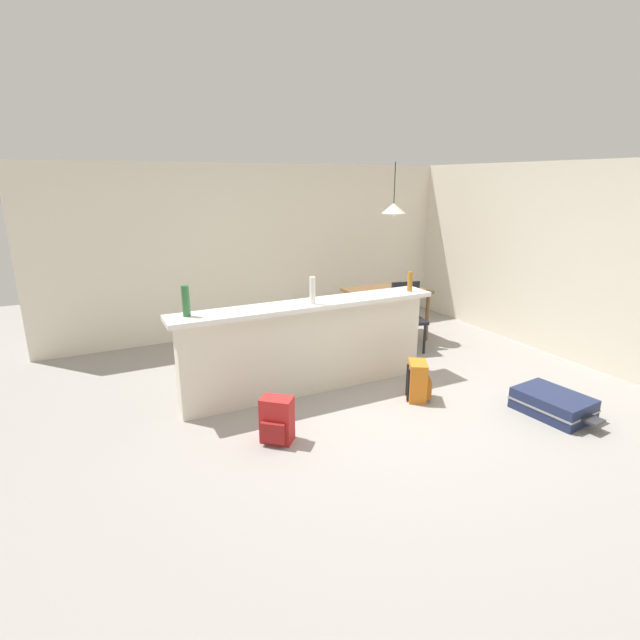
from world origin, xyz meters
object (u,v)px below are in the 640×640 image
object	(u,v)px
pendant_lamp	(394,208)
backpack_orange	(418,381)
bottle_green	(186,301)
dining_table	(386,296)
suitcase_flat_navy	(553,404)
backpack_red	(277,421)
bottle_white	(312,290)
bottle_amber	(410,281)
dining_chair_near_partition	(407,313)

from	to	relation	value
pendant_lamp	backpack_orange	size ratio (longest dim) A/B	1.74
bottle_green	dining_table	world-z (taller)	bottle_green
pendant_lamp	suitcase_flat_navy	distance (m)	3.31
pendant_lamp	suitcase_flat_navy	world-z (taller)	pendant_lamp
backpack_red	suitcase_flat_navy	bearing A→B (deg)	-15.74
bottle_white	pendant_lamp	world-z (taller)	pendant_lamp
bottle_amber	backpack_red	distance (m)	2.35
pendant_lamp	backpack_red	xyz separation A→B (m)	(-2.60, -2.04, -1.68)
bottle_white	suitcase_flat_navy	size ratio (longest dim) A/B	0.33
backpack_red	bottle_green	bearing A→B (deg)	121.67
bottle_green	pendant_lamp	world-z (taller)	pendant_lamp
bottle_green	bottle_white	world-z (taller)	bottle_green
dining_table	suitcase_flat_navy	xyz separation A→B (m)	(0.16, -2.76, -0.54)
bottle_white	suitcase_flat_navy	bearing A→B (deg)	-38.23
dining_table	backpack_orange	size ratio (longest dim) A/B	2.62
bottle_amber	backpack_red	world-z (taller)	bottle_amber
backpack_red	bottle_amber	bearing A→B (deg)	21.87
dining_chair_near_partition	bottle_white	bearing A→B (deg)	-157.81
bottle_amber	dining_chair_near_partition	xyz separation A→B (m)	(0.52, 0.70, -0.62)
bottle_white	suitcase_flat_navy	distance (m)	2.68
dining_table	bottle_amber	bearing A→B (deg)	-112.95
pendant_lamp	backpack_orange	xyz separation A→B (m)	(-0.93, -1.90, -1.68)
bottle_amber	backpack_red	xyz separation A→B (m)	(-2.00, -0.80, -0.93)
bottle_white	backpack_orange	distance (m)	1.49
bottle_amber	pendant_lamp	xyz separation A→B (m)	(0.59, 1.23, 0.75)
bottle_white	dining_table	size ratio (longest dim) A/B	0.26
bottle_amber	backpack_orange	bearing A→B (deg)	-116.45
bottle_white	bottle_amber	size ratio (longest dim) A/B	1.26
bottle_green	pendant_lamp	xyz separation A→B (m)	(3.14, 1.15, 0.72)
pendant_lamp	suitcase_flat_navy	bearing A→B (deg)	-88.50
bottle_green	backpack_red	bearing A→B (deg)	-58.33
bottle_green	backpack_red	distance (m)	1.42
bottle_amber	pendant_lamp	size ratio (longest dim) A/B	0.31
bottle_white	dining_table	world-z (taller)	bottle_white
dining_table	suitcase_flat_navy	size ratio (longest dim) A/B	1.29
bottle_amber	dining_chair_near_partition	distance (m)	1.07
bottle_green	pendant_lamp	bearing A→B (deg)	20.16
bottle_green	backpack_orange	distance (m)	2.53
backpack_red	dining_table	bearing A→B (deg)	38.66
dining_table	dining_chair_near_partition	bearing A→B (deg)	-89.30
pendant_lamp	backpack_orange	world-z (taller)	pendant_lamp
dining_table	suitcase_flat_navy	distance (m)	2.82
bottle_green	backpack_red	world-z (taller)	bottle_green
bottle_green	dining_table	distance (m)	3.30
dining_table	backpack_red	distance (m)	3.25
bottle_amber	suitcase_flat_navy	world-z (taller)	bottle_amber
dining_table	pendant_lamp	distance (m)	1.24
bottle_amber	dining_table	distance (m)	1.40
bottle_white	backpack_red	xyz separation A→B (m)	(-0.73, -0.77, -0.96)
bottle_amber	suitcase_flat_navy	bearing A→B (deg)	-66.82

